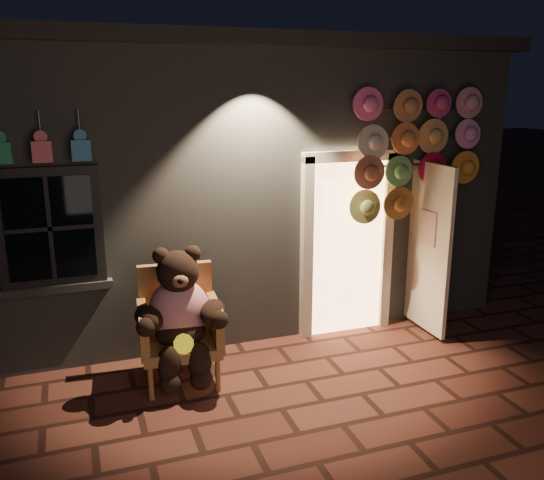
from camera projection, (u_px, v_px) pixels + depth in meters
name	position (u px, v px, depth m)	size (l,w,h in m)	color
ground	(282.00, 409.00, 5.32)	(60.00, 60.00, 0.00)	brown
shop_building	(189.00, 167.00, 8.52)	(7.30, 5.95, 3.51)	slate
wicker_armchair	(179.00, 325.00, 5.79)	(0.84, 0.77, 1.15)	olive
teddy_bear	(180.00, 315.00, 5.61)	(0.97, 0.78, 1.33)	#B81330
hat_rack	(415.00, 149.00, 6.59)	(1.63, 0.22, 2.87)	#59595E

